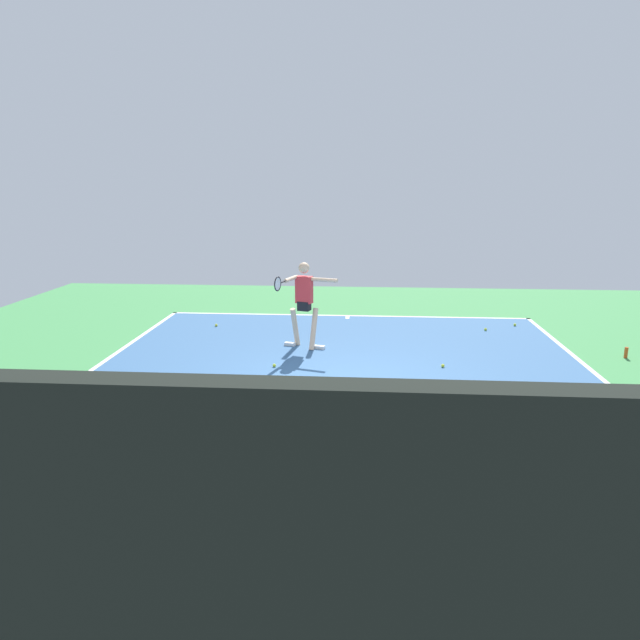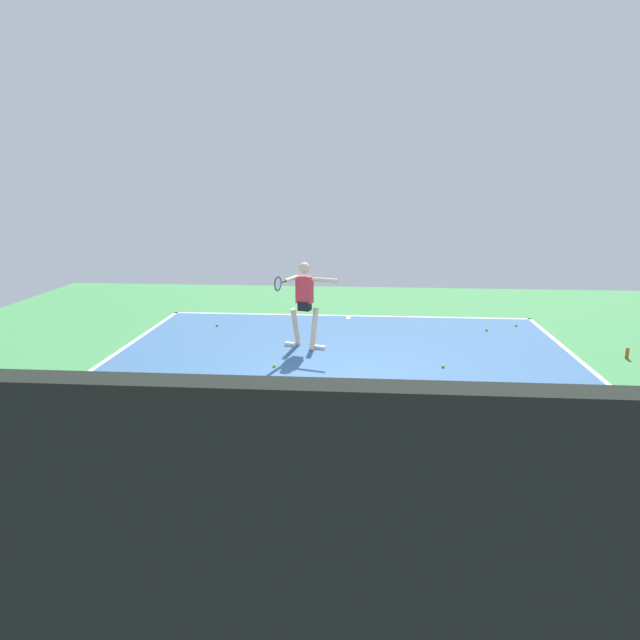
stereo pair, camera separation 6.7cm
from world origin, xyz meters
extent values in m
plane|color=#428E4C|center=(0.00, 0.00, 0.00)|extent=(19.60, 19.60, 0.00)
cube|color=#38608E|center=(0.00, 0.00, 0.00)|extent=(9.45, 11.05, 0.00)
cube|color=white|center=(0.00, -5.47, 0.00)|extent=(9.45, 0.10, 0.01)
cube|color=white|center=(0.00, 5.47, 0.00)|extent=(9.45, 0.10, 0.01)
cube|color=white|center=(-4.68, 0.00, 0.00)|extent=(0.10, 11.05, 0.01)
cube|color=white|center=(4.68, 0.00, 0.00)|extent=(0.10, 11.05, 0.01)
cube|color=white|center=(0.00, -0.06, 0.00)|extent=(7.09, 0.10, 0.01)
cube|color=white|center=(0.00, -5.27, 0.00)|extent=(0.10, 0.30, 0.01)
cylinder|color=beige|center=(0.64, -2.37, 0.42)|extent=(0.21, 0.37, 0.88)
cube|color=white|center=(0.52, -2.33, 0.04)|extent=(0.26, 0.17, 0.07)
cylinder|color=beige|center=(1.05, -2.49, 0.42)|extent=(0.21, 0.37, 0.88)
cube|color=white|center=(1.17, -2.53, 0.04)|extent=(0.26, 0.17, 0.07)
cube|color=black|center=(0.84, -2.43, 0.91)|extent=(0.29, 0.26, 0.20)
cube|color=red|center=(0.84, -2.43, 1.25)|extent=(0.38, 0.27, 0.57)
sphere|color=beige|center=(0.84, -2.43, 1.71)|extent=(0.23, 0.23, 0.23)
cylinder|color=beige|center=(0.41, -2.30, 1.48)|extent=(0.56, 0.24, 0.08)
cylinder|color=beige|center=(1.09, -2.21, 1.51)|extent=(0.24, 0.56, 0.08)
cylinder|color=black|center=(1.20, -1.84, 1.51)|extent=(0.09, 0.22, 0.03)
torus|color=black|center=(1.27, -1.60, 1.51)|extent=(0.11, 0.29, 0.29)
cylinder|color=silver|center=(1.27, -1.60, 1.51)|extent=(0.08, 0.24, 0.25)
sphere|color=#C6E53D|center=(-3.31, -4.14, 0.03)|extent=(0.07, 0.07, 0.07)
sphere|color=#CCE033|center=(-1.92, -1.27, 0.03)|extent=(0.07, 0.07, 0.07)
sphere|color=yellow|center=(3.18, -4.07, 0.03)|extent=(0.07, 0.07, 0.07)
sphere|color=#C6E53D|center=(-4.12, -4.65, 0.03)|extent=(0.07, 0.07, 0.07)
sphere|color=#C6E53D|center=(1.28, -1.05, 0.03)|extent=(0.07, 0.07, 0.07)
cylinder|color=#D84C1E|center=(-5.66, -2.15, 0.11)|extent=(0.07, 0.07, 0.22)
camera|label=1|loc=(-0.34, 9.15, 3.41)|focal=31.86mm
camera|label=2|loc=(-0.41, 9.15, 3.41)|focal=31.86mm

